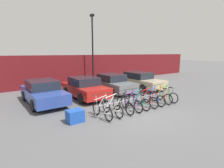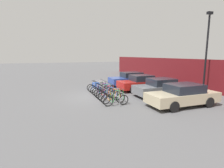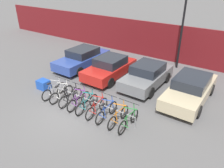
{
  "view_description": "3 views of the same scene",
  "coord_description": "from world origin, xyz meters",
  "px_view_note": "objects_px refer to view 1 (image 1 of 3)",
  "views": [
    {
      "loc": [
        -6.1,
        -6.07,
        3.03
      ],
      "look_at": [
        -0.09,
        2.19,
        1.19
      ],
      "focal_mm": 28.0,
      "sensor_mm": 36.0,
      "label": 1
    },
    {
      "loc": [
        12.91,
        -3.42,
        3.21
      ],
      "look_at": [
        0.71,
        1.06,
        1.01
      ],
      "focal_mm": 28.0,
      "sensor_mm": 36.0,
      "label": 2
    },
    {
      "loc": [
        6.78,
        -6.33,
        6.23
      ],
      "look_at": [
        0.67,
        2.5,
        0.71
      ],
      "focal_mm": 35.0,
      "sensor_mm": 36.0,
      "label": 3
    }
  ],
  "objects_px": {
    "bicycle_teal": "(139,102)",
    "lamp_post": "(93,47)",
    "bike_rack": "(137,99)",
    "car_blue": "(43,92)",
    "car_red": "(85,88)",
    "bicycle_red": "(147,100)",
    "bicycle_purple": "(131,103)",
    "bicycle_orange": "(161,97)",
    "bicycle_white": "(112,108)",
    "car_grey": "(112,83)",
    "bicycle_blue": "(154,98)",
    "bicycle_black": "(123,105)",
    "bicycle_silver": "(102,110)",
    "bicycle_green": "(166,95)",
    "cargo_crate": "(75,116)",
    "car_beige": "(139,80)"
  },
  "relations": [
    {
      "from": "bicycle_silver",
      "to": "car_red",
      "type": "relative_size",
      "value": 0.43
    },
    {
      "from": "bicycle_teal",
      "to": "bicycle_green",
      "type": "xyz_separation_m",
      "value": [
        2.41,
        0.0,
        0.0
      ]
    },
    {
      "from": "bicycle_purple",
      "to": "car_beige",
      "type": "distance_m",
      "value": 5.92
    },
    {
      "from": "bike_rack",
      "to": "bicycle_green",
      "type": "bearing_deg",
      "value": -3.54
    },
    {
      "from": "car_blue",
      "to": "bicycle_silver",
      "type": "bearing_deg",
      "value": -69.52
    },
    {
      "from": "bicycle_black",
      "to": "bicycle_red",
      "type": "height_order",
      "value": "same"
    },
    {
      "from": "bicycle_red",
      "to": "lamp_post",
      "type": "distance_m",
      "value": 8.67
    },
    {
      "from": "bicycle_black",
      "to": "bicycle_green",
      "type": "distance_m",
      "value": 3.54
    },
    {
      "from": "bike_rack",
      "to": "bicycle_white",
      "type": "bearing_deg",
      "value": -175.31
    },
    {
      "from": "bicycle_silver",
      "to": "bicycle_teal",
      "type": "xyz_separation_m",
      "value": [
        2.39,
        0.0,
        0.0
      ]
    },
    {
      "from": "bicycle_red",
      "to": "lamp_post",
      "type": "bearing_deg",
      "value": 82.88
    },
    {
      "from": "bike_rack",
      "to": "bicycle_blue",
      "type": "bearing_deg",
      "value": -7.03
    },
    {
      "from": "bike_rack",
      "to": "bicycle_red",
      "type": "distance_m",
      "value": 0.65
    },
    {
      "from": "car_grey",
      "to": "car_red",
      "type": "bearing_deg",
      "value": -173.09
    },
    {
      "from": "bicycle_purple",
      "to": "cargo_crate",
      "type": "height_order",
      "value": "bicycle_purple"
    },
    {
      "from": "car_blue",
      "to": "car_red",
      "type": "xyz_separation_m",
      "value": [
        2.63,
        -0.31,
        -0.0
      ]
    },
    {
      "from": "bike_rack",
      "to": "lamp_post",
      "type": "height_order",
      "value": "lamp_post"
    },
    {
      "from": "bicycle_white",
      "to": "bicycle_silver",
      "type": "bearing_deg",
      "value": -178.87
    },
    {
      "from": "bicycle_purple",
      "to": "bicycle_orange",
      "type": "relative_size",
      "value": 1.0
    },
    {
      "from": "bike_rack",
      "to": "lamp_post",
      "type": "distance_m",
      "value": 8.59
    },
    {
      "from": "bicycle_purple",
      "to": "car_blue",
      "type": "height_order",
      "value": "car_blue"
    },
    {
      "from": "car_beige",
      "to": "bicycle_black",
      "type": "bearing_deg",
      "value": -142.02
    },
    {
      "from": "bike_rack",
      "to": "car_grey",
      "type": "distance_m",
      "value": 4.17
    },
    {
      "from": "bike_rack",
      "to": "bicycle_orange",
      "type": "relative_size",
      "value": 3.13
    },
    {
      "from": "car_blue",
      "to": "car_grey",
      "type": "bearing_deg",
      "value": -0.02
    },
    {
      "from": "bicycle_black",
      "to": "lamp_post",
      "type": "height_order",
      "value": "lamp_post"
    },
    {
      "from": "bicycle_teal",
      "to": "bicycle_orange",
      "type": "bearing_deg",
      "value": -2.92
    },
    {
      "from": "bicycle_black",
      "to": "bicycle_red",
      "type": "xyz_separation_m",
      "value": [
        1.76,
        0.0,
        0.0
      ]
    },
    {
      "from": "bicycle_teal",
      "to": "lamp_post",
      "type": "xyz_separation_m",
      "value": [
        1.75,
        7.97,
        3.21
      ]
    },
    {
      "from": "bicycle_teal",
      "to": "lamp_post",
      "type": "bearing_deg",
      "value": 74.71
    },
    {
      "from": "bicycle_white",
      "to": "bicycle_black",
      "type": "relative_size",
      "value": 1.0
    },
    {
      "from": "bicycle_red",
      "to": "bicycle_blue",
      "type": "relative_size",
      "value": 1.0
    },
    {
      "from": "bicycle_red",
      "to": "bicycle_blue",
      "type": "height_order",
      "value": "same"
    },
    {
      "from": "bicycle_blue",
      "to": "lamp_post",
      "type": "bearing_deg",
      "value": 85.07
    },
    {
      "from": "bicycle_white",
      "to": "car_blue",
      "type": "relative_size",
      "value": 0.39
    },
    {
      "from": "bicycle_red",
      "to": "bicycle_purple",
      "type": "bearing_deg",
      "value": -179.15
    },
    {
      "from": "bicycle_purple",
      "to": "car_beige",
      "type": "xyz_separation_m",
      "value": [
        4.43,
        3.92,
        0.31
      ]
    },
    {
      "from": "bicycle_orange",
      "to": "car_red",
      "type": "bearing_deg",
      "value": 125.98
    },
    {
      "from": "bicycle_silver",
      "to": "car_blue",
      "type": "relative_size",
      "value": 0.39
    },
    {
      "from": "bike_rack",
      "to": "bicycle_black",
      "type": "xyz_separation_m",
      "value": [
        -1.14,
        -0.15,
        -0.13
      ]
    },
    {
      "from": "bicycle_red",
      "to": "bicycle_orange",
      "type": "distance_m",
      "value": 1.24
    },
    {
      "from": "bicycle_black",
      "to": "car_red",
      "type": "distance_m",
      "value": 3.84
    },
    {
      "from": "car_red",
      "to": "bicycle_orange",
      "type": "bearing_deg",
      "value": -50.27
    },
    {
      "from": "bicycle_black",
      "to": "bicycle_orange",
      "type": "xyz_separation_m",
      "value": [
        3.0,
        0.0,
        0.0
      ]
    },
    {
      "from": "car_beige",
      "to": "bicycle_purple",
      "type": "bearing_deg",
      "value": -138.52
    },
    {
      "from": "car_blue",
      "to": "car_red",
      "type": "height_order",
      "value": "same"
    },
    {
      "from": "bicycle_teal",
      "to": "car_red",
      "type": "bearing_deg",
      "value": 105.92
    },
    {
      "from": "lamp_post",
      "to": "cargo_crate",
      "type": "xyz_separation_m",
      "value": [
        -5.38,
        -7.69,
        -3.31
      ]
    },
    {
      "from": "bicycle_red",
      "to": "bicycle_blue",
      "type": "distance_m",
      "value": 0.58
    },
    {
      "from": "bicycle_purple",
      "to": "bicycle_black",
      "type": "bearing_deg",
      "value": 177.93
    }
  ]
}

